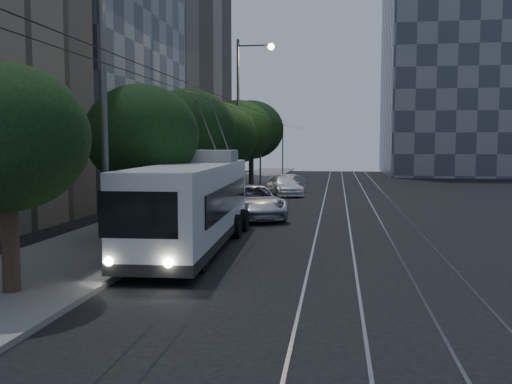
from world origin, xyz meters
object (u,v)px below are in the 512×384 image
Objects in this scene: pickup_silver at (251,202)px; car_white_c at (286,184)px; car_white_a at (241,198)px; streetlamp_far at (244,104)px; car_white_d at (288,181)px; trolleybus at (194,204)px; car_white_b at (284,186)px; streetlamp_near at (116,88)px.

pickup_silver reaches higher than car_white_c.
car_white_a is 9.96m from streetlamp_far.
streetlamp_far is (-2.51, -7.49, 5.92)m from car_white_d.
trolleybus reaches higher than pickup_silver.
streetlamp_far is (-2.09, 10.72, 5.74)m from pickup_silver.
pickup_silver is 1.41× the size of car_white_c.
car_white_a is 0.41× the size of streetlamp_far.
trolleybus reaches higher than car_white_b.
car_white_c is 1.10× the size of car_white_d.
pickup_silver is 1.55× the size of car_white_d.
car_white_d is at bearing 85.31° from streetlamp_near.
car_white_a is (-0.13, 11.35, -0.88)m from trolleybus.
car_white_c is at bearing 70.46° from car_white_b.
streetlamp_far is (-2.67, -1.99, 5.89)m from car_white_b.
trolleybus is at bearing -74.27° from car_white_c.
car_white_a is (-0.95, 2.70, -0.07)m from pickup_silver.
car_white_b is 1.22× the size of car_white_d.
streetlamp_near is at bearing -115.62° from car_white_b.
car_white_a is at bearing -94.25° from car_white_d.
trolleybus is 2.79× the size of car_white_c.
car_white_d is at bearing 111.57° from car_white_c.
pickup_silver is 18.21m from car_white_d.
pickup_silver is at bearing -112.15° from car_white_b.
car_white_d is (-0.17, 4.14, -0.04)m from car_white_c.
car_white_a is 15.56m from car_white_d.
streetlamp_far reaches higher than car_white_c.
car_white_b is 1.36m from car_white_c.
car_white_b reaches higher than car_white_d.
car_white_d is 0.43× the size of streetlamp_near.
car_white_c is 4.14m from car_white_d.
pickup_silver is at bearing -78.94° from streetlamp_far.
pickup_silver is (0.82, 8.64, -0.81)m from trolleybus.
trolleybus is 1.98× the size of pickup_silver.
car_white_c is (0.00, 1.36, 0.02)m from car_white_b.
car_white_a is 0.95× the size of car_white_b.
car_white_d is (1.36, 15.50, -0.11)m from car_white_a.
streetlamp_near is (-2.53, -30.85, 4.85)m from car_white_d.
car_white_c is at bearing 84.12° from trolleybus.
car_white_c reaches higher than car_white_b.
streetlamp_far reaches higher than car_white_d.
streetlamp_near reaches higher than pickup_silver.
streetlamp_near is at bearing -100.23° from car_white_a.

